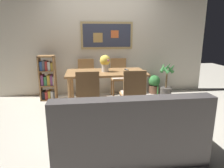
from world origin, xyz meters
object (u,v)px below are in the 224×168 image
at_px(potted_palm, 166,84).
at_px(tv_remote, 127,70).
at_px(dining_chair_near_left, 88,92).
at_px(bookshelf, 48,79).
at_px(dining_chair_far_right, 119,74).
at_px(flower_vase, 105,62).
at_px(dining_table, 106,76).
at_px(leather_couch, 128,132).
at_px(dining_chair_near_right, 133,91).
at_px(potted_ivy, 154,84).
at_px(dining_chair_far_left, 86,75).

height_order(potted_palm, tv_remote, potted_palm).
xyz_separation_m(dining_chair_near_left, bookshelf, (-0.88, 1.37, -0.05)).
xyz_separation_m(dining_chair_far_right, potted_palm, (1.11, -0.26, -0.22)).
bearing_deg(flower_vase, dining_chair_near_left, -117.19).
height_order(dining_table, flower_vase, flower_vase).
distance_m(leather_couch, flower_vase, 1.90).
xyz_separation_m(dining_table, dining_chair_near_right, (0.39, -0.75, -0.11)).
bearing_deg(bookshelf, potted_ivy, 3.93).
relative_size(dining_table, tv_remote, 9.98).
xyz_separation_m(potted_palm, flower_vase, (-1.52, -0.48, 0.63)).
relative_size(dining_chair_near_right, bookshelf, 0.89).
relative_size(dining_chair_far_left, dining_chair_far_right, 1.00).
bearing_deg(leather_couch, tv_remote, 79.02).
xyz_separation_m(leather_couch, potted_palm, (1.43, 2.27, 0.00)).
relative_size(dining_chair_far_right, flower_vase, 2.70).
distance_m(potted_ivy, tv_remote, 1.25).
bearing_deg(dining_chair_near_right, tv_remote, 86.47).
relative_size(dining_table, potted_palm, 1.91).
xyz_separation_m(dining_chair_far_left, flower_vase, (0.38, -0.72, 0.40)).
relative_size(potted_ivy, flower_vase, 1.55).
distance_m(bookshelf, potted_ivy, 2.61).
bearing_deg(leather_couch, dining_chair_near_left, 113.57).
xyz_separation_m(dining_chair_far_left, dining_chair_far_right, (0.79, 0.02, 0.00)).
bearing_deg(dining_chair_far_right, potted_ivy, 5.07).
distance_m(dining_chair_far_left, bookshelf, 0.88).
distance_m(potted_ivy, potted_palm, 0.40).
bearing_deg(dining_chair_near_left, leather_couch, -66.43).
distance_m(dining_chair_far_left, flower_vase, 0.91).
height_order(dining_chair_near_right, flower_vase, flower_vase).
bearing_deg(flower_vase, potted_palm, 17.47).
bearing_deg(potted_palm, bookshelf, 176.60).
xyz_separation_m(dining_table, bookshelf, (-1.27, 0.64, -0.17)).
relative_size(dining_table, potted_ivy, 3.07).
bearing_deg(potted_palm, dining_chair_far_right, 166.81).
distance_m(potted_ivy, flower_vase, 1.72).
distance_m(dining_table, dining_chair_near_left, 0.83).
height_order(dining_chair_near_left, bookshelf, bookshelf).
height_order(dining_table, bookshelf, bookshelf).
xyz_separation_m(dining_chair_far_right, leather_couch, (-0.31, -2.53, -0.23)).
bearing_deg(dining_chair_far_right, dining_chair_near_left, -118.04).
bearing_deg(dining_table, dining_chair_near_right, -62.33).
xyz_separation_m(dining_table, potted_palm, (1.50, 0.47, -0.33)).
bearing_deg(potted_palm, leather_couch, -122.11).
distance_m(dining_chair_near_right, bookshelf, 2.17).
bearing_deg(bookshelf, dining_chair_near_right, -39.81).
bearing_deg(potted_palm, dining_chair_near_right, -132.25).
height_order(dining_table, leather_couch, leather_couch).
xyz_separation_m(dining_table, flower_vase, (-0.02, -0.01, 0.29)).
height_order(potted_palm, flower_vase, flower_vase).
distance_m(dining_chair_far_left, potted_palm, 1.93).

